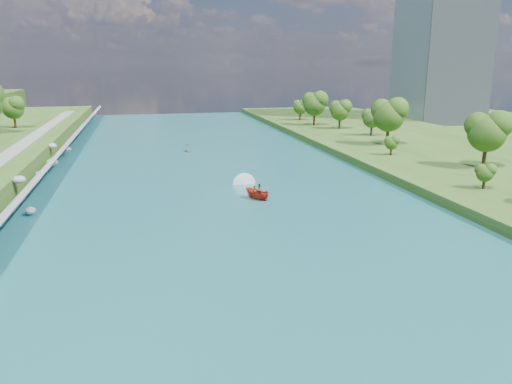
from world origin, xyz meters
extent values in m
plane|color=#2D5119|center=(0.00, 0.00, 0.00)|extent=(260.00, 260.00, 0.00)
cube|color=#195860|center=(0.00, 20.00, 0.05)|extent=(55.00, 240.00, 0.10)
cube|color=#2D5119|center=(49.50, 20.00, 0.75)|extent=(44.00, 240.00, 1.50)
cube|color=slate|center=(-25.85, 20.00, 1.80)|extent=(3.54, 236.00, 4.05)
ellipsoid|color=gray|center=(-24.45, 13.74, 0.70)|extent=(1.26, 1.48, 0.92)
ellipsoid|color=gray|center=(-26.77, 20.05, 3.34)|extent=(1.72, 1.72, 1.05)
ellipsoid|color=gray|center=(-26.12, 30.48, 1.91)|extent=(1.26, 1.12, 0.75)
ellipsoid|color=gray|center=(-25.89, 40.66, 1.73)|extent=(1.87, 2.27, 1.30)
ellipsoid|color=gray|center=(-26.98, 49.19, 3.28)|extent=(1.55, 1.81, 1.11)
ellipsoid|color=gray|center=(-25.56, 56.58, 1.39)|extent=(1.79, 1.91, 0.98)
cube|color=gray|center=(82.50, 95.00, 30.00)|extent=(22.00, 22.00, 60.00)
ellipsoid|color=#224312|center=(-39.67, 78.25, 7.88)|extent=(5.25, 5.25, 8.76)
ellipsoid|color=#224312|center=(35.48, 8.11, 3.61)|extent=(2.53, 2.53, 4.21)
ellipsoid|color=#224312|center=(45.09, 21.00, 7.03)|extent=(6.64, 6.64, 11.06)
ellipsoid|color=#224312|center=(35.49, 35.02, 3.67)|extent=(2.60, 2.60, 4.33)
ellipsoid|color=#224312|center=(40.64, 46.56, 7.34)|extent=(7.01, 7.01, 11.68)
ellipsoid|color=#224312|center=(43.48, 60.20, 5.39)|extent=(4.67, 4.67, 7.79)
ellipsoid|color=#224312|center=(40.96, 74.11, 6.01)|extent=(5.41, 5.41, 9.01)
ellipsoid|color=#224312|center=(36.98, 82.93, 7.03)|extent=(6.63, 6.63, 11.06)
ellipsoid|color=#224312|center=(37.24, 96.70, 5.15)|extent=(4.39, 4.39, 7.31)
imported|color=#AE250D|center=(4.73, 14.87, 0.90)|extent=(3.62, 4.27, 1.59)
imported|color=#66605B|center=(4.33, 14.47, 1.29)|extent=(0.70, 0.56, 1.68)
imported|color=#66605B|center=(5.23, 15.37, 1.28)|extent=(0.89, 0.74, 1.67)
cube|color=white|center=(4.73, 17.87, 0.13)|extent=(0.90, 5.00, 0.06)
imported|color=gray|center=(-1.10, 55.56, 0.37)|extent=(2.42, 2.98, 0.54)
imported|color=#66605B|center=(-1.10, 55.56, 1.01)|extent=(0.67, 0.46, 1.33)
camera|label=1|loc=(-10.37, -50.31, 18.43)|focal=35.00mm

